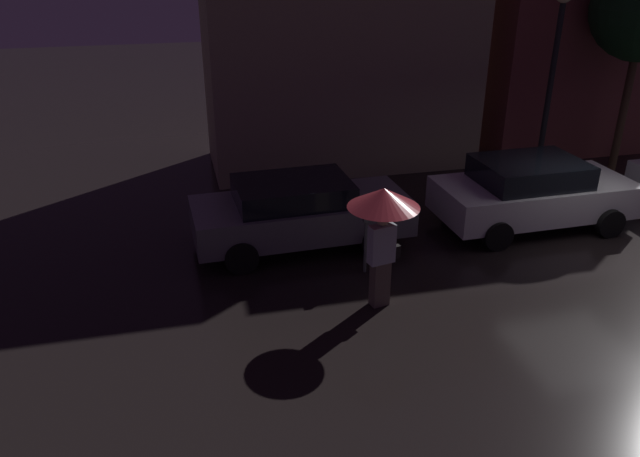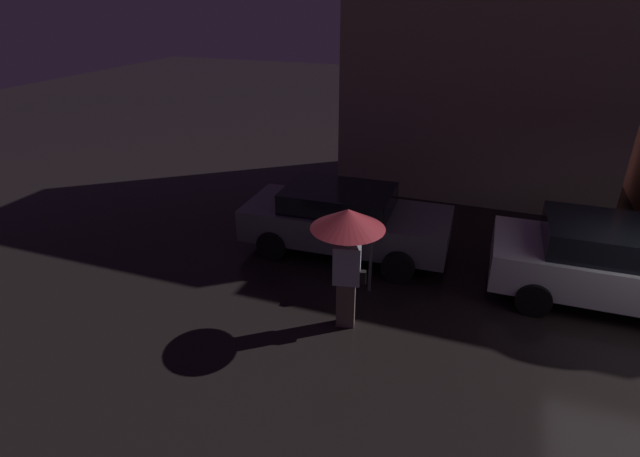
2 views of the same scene
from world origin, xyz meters
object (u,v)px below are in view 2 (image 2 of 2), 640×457
Objects in this scene: parked_car_white at (613,263)px; parking_meter at (371,254)px; parked_car_grey at (345,219)px; pedestrian_with_umbrella at (348,233)px.

parking_meter is at bearing -164.92° from parked_car_white.
parked_car_white is at bearing -4.27° from parked_car_grey.
parked_car_white is 3.34× the size of parking_meter.
parked_car_white is 4.25m from parking_meter.
parking_meter is at bearing -107.03° from pedestrian_with_umbrella.
pedestrian_with_umbrella is (-4.19, -2.34, 0.95)m from parked_car_white.
parking_meter is (-4.08, -1.18, 0.00)m from parked_car_white.
pedestrian_with_umbrella is at bearing -73.74° from parked_car_grey.
parked_car_white is (5.02, -0.20, 0.02)m from parked_car_grey.
parking_meter is (0.94, -1.38, 0.03)m from parked_car_grey.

